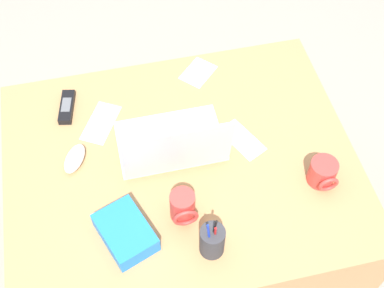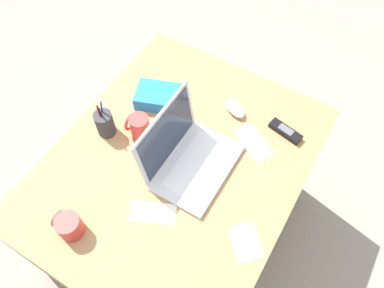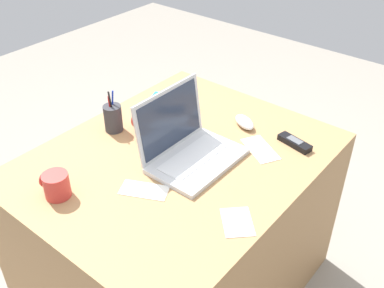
{
  "view_description": "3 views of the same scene",
  "coord_description": "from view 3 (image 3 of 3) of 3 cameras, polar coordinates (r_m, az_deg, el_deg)",
  "views": [
    {
      "loc": [
        0.17,
        0.92,
        2.17
      ],
      "look_at": [
        -0.04,
        -0.0,
        0.82
      ],
      "focal_mm": 48.87,
      "sensor_mm": 36.0,
      "label": 1
    },
    {
      "loc": [
        -0.59,
        -0.42,
        2.02
      ],
      "look_at": [
        0.05,
        -0.04,
        0.85
      ],
      "focal_mm": 35.45,
      "sensor_mm": 36.0,
      "label": 2
    },
    {
      "loc": [
        -1.03,
        -0.91,
        1.75
      ],
      "look_at": [
        0.04,
        -0.04,
        0.79
      ],
      "focal_mm": 42.37,
      "sensor_mm": 36.0,
      "label": 3
    }
  ],
  "objects": [
    {
      "name": "pen_holder",
      "position": [
        1.85,
        -9.91,
        3.26
      ],
      "size": [
        0.07,
        0.07,
        0.18
      ],
      "color": "#333338",
      "rests_on": "desk"
    },
    {
      "name": "computer_mouse",
      "position": [
        1.88,
        6.63,
        2.76
      ],
      "size": [
        0.1,
        0.13,
        0.04
      ],
      "primitive_type": "ellipsoid",
      "rotation": [
        0.0,
        0.0,
        -0.47
      ],
      "color": "white",
      "rests_on": "desk"
    },
    {
      "name": "cordless_phone",
      "position": [
        1.8,
        12.79,
        0.17
      ],
      "size": [
        0.07,
        0.15,
        0.03
      ],
      "color": "black",
      "rests_on": "desk"
    },
    {
      "name": "laptop",
      "position": [
        1.66,
        -0.47,
        -0.3
      ],
      "size": [
        0.35,
        0.27,
        0.25
      ],
      "color": "silver",
      "rests_on": "desk"
    },
    {
      "name": "desk",
      "position": [
        1.94,
        -1.66,
        -10.4
      ],
      "size": [
        1.15,
        0.92,
        0.74
      ],
      "primitive_type": "cube",
      "color": "#A87C4F",
      "rests_on": "ground"
    },
    {
      "name": "snack_bag",
      "position": [
        1.95,
        -2.82,
        4.59
      ],
      "size": [
        0.19,
        0.22,
        0.06
      ],
      "primitive_type": "cube",
      "rotation": [
        0.0,
        0.0,
        0.36
      ],
      "color": "blue",
      "rests_on": "desk"
    },
    {
      "name": "paper_note_near_laptop",
      "position": [
        1.44,
        5.73,
        -9.74
      ],
      "size": [
        0.16,
        0.16,
        0.0
      ],
      "primitive_type": "cube",
      "rotation": [
        0.0,
        0.0,
        -0.8
      ],
      "color": "white",
      "rests_on": "desk"
    },
    {
      "name": "coffee_mug_tall",
      "position": [
        1.57,
        -16.75,
        -4.94
      ],
      "size": [
        0.09,
        0.1,
        0.09
      ],
      "color": "#C63833",
      "rests_on": "desk"
    },
    {
      "name": "paper_note_right",
      "position": [
        1.76,
        8.59,
        -0.64
      ],
      "size": [
        0.16,
        0.19,
        0.0
      ],
      "primitive_type": "cube",
      "rotation": [
        0.0,
        0.0,
        -0.52
      ],
      "color": "white",
      "rests_on": "desk"
    },
    {
      "name": "ground_plane",
      "position": [
        2.22,
        -1.5,
        -17.15
      ],
      "size": [
        6.0,
        6.0,
        0.0
      ],
      "primitive_type": "plane",
      "color": "gray"
    },
    {
      "name": "coffee_mug_white",
      "position": [
        1.81,
        -5.86,
        2.68
      ],
      "size": [
        0.08,
        0.09,
        0.11
      ],
      "color": "#C63833",
      "rests_on": "desk"
    },
    {
      "name": "paper_note_left",
      "position": [
        1.56,
        -6.03,
        -5.8
      ],
      "size": [
        0.14,
        0.18,
        0.0
      ],
      "primitive_type": "cube",
      "rotation": [
        0.0,
        0.0,
        0.45
      ],
      "color": "white",
      "rests_on": "desk"
    }
  ]
}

